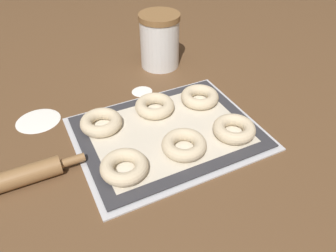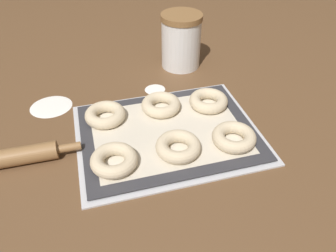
% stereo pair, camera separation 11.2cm
% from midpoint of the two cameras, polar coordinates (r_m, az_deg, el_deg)
% --- Properties ---
extents(ground_plane, '(2.80, 2.80, 0.00)m').
position_cam_midpoint_polar(ground_plane, '(0.76, 5.74, -2.41)').
color(ground_plane, brown).
extents(baking_tray, '(0.42, 0.33, 0.01)m').
position_cam_midpoint_polar(baking_tray, '(0.77, 4.13, -1.49)').
color(baking_tray, silver).
rests_on(baking_tray, ground_plane).
extents(baking_mat, '(0.40, 0.31, 0.00)m').
position_cam_midpoint_polar(baking_mat, '(0.77, 4.15, -1.18)').
color(baking_mat, '#333338').
rests_on(baking_mat, baking_tray).
extents(bagel_front_left, '(0.10, 0.10, 0.03)m').
position_cam_midpoint_polar(bagel_front_left, '(0.68, -4.75, -6.26)').
color(bagel_front_left, beige).
rests_on(bagel_front_left, baking_mat).
extents(bagel_front_center, '(0.10, 0.10, 0.03)m').
position_cam_midpoint_polar(bagel_front_center, '(0.71, 6.32, -3.85)').
color(bagel_front_center, beige).
rests_on(bagel_front_center, baking_mat).
extents(bagel_front_right, '(0.10, 0.10, 0.03)m').
position_cam_midpoint_polar(bagel_front_right, '(0.75, 15.63, -2.14)').
color(bagel_front_right, beige).
rests_on(bagel_front_right, baking_mat).
extents(bagel_back_left, '(0.10, 0.10, 0.03)m').
position_cam_midpoint_polar(bagel_back_left, '(0.79, -6.99, 1.73)').
color(bagel_back_left, beige).
rests_on(bagel_back_left, baking_mat).
extents(bagel_back_center, '(0.10, 0.10, 0.03)m').
position_cam_midpoint_polar(bagel_back_center, '(0.82, 2.64, 3.50)').
color(bagel_back_center, beige).
rests_on(bagel_back_center, baking_mat).
extents(bagel_back_right, '(0.10, 0.10, 0.03)m').
position_cam_midpoint_polar(bagel_back_right, '(0.85, 10.82, 4.12)').
color(bagel_back_right, beige).
rests_on(bagel_back_right, baking_mat).
extents(flour_canister, '(0.12, 0.12, 0.16)m').
position_cam_midpoint_polar(flour_canister, '(1.02, 5.53, 14.45)').
color(flour_canister, white).
rests_on(flour_canister, ground_plane).
extents(flour_patch_near, '(0.06, 0.05, 0.00)m').
position_cam_midpoint_polar(flour_patch_near, '(0.93, 1.03, 6.26)').
color(flour_patch_near, white).
rests_on(flour_patch_near, ground_plane).
extents(flour_patch_far, '(0.11, 0.10, 0.00)m').
position_cam_midpoint_polar(flour_patch_far, '(0.89, -16.42, 3.13)').
color(flour_patch_far, white).
rests_on(flour_patch_far, ground_plane).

